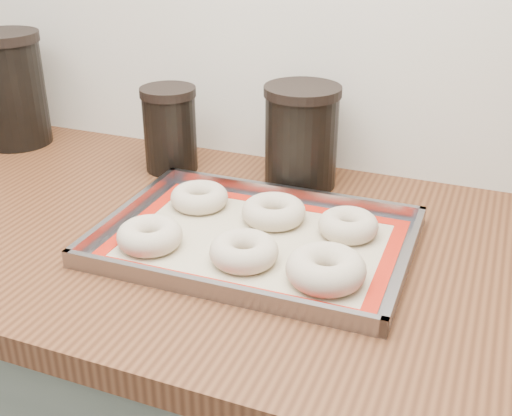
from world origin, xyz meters
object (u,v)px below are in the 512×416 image
at_px(baking_tray, 256,239).
at_px(bagel_front_right, 326,269).
at_px(canister_right, 301,136).
at_px(bagel_back_left, 199,197).
at_px(bagel_front_mid, 244,251).
at_px(bagel_back_right, 348,225).
at_px(bagel_back_mid, 274,211).
at_px(bagel_front_left, 150,236).
at_px(canister_left, 11,89).
at_px(canister_mid, 170,129).

xyz_separation_m(baking_tray, bagel_front_right, (0.13, -0.07, 0.02)).
distance_m(baking_tray, bagel_front_right, 0.15).
bearing_deg(canister_right, baking_tray, -87.80).
bearing_deg(canister_right, bagel_back_left, -127.08).
height_order(bagel_front_mid, bagel_back_left, bagel_front_mid).
bearing_deg(bagel_back_right, bagel_back_mid, 178.93).
bearing_deg(bagel_back_right, baking_tray, -151.26).
distance_m(bagel_front_mid, bagel_back_mid, 0.14).
height_order(bagel_front_mid, bagel_back_mid, same).
bearing_deg(bagel_front_left, bagel_back_right, 28.46).
distance_m(bagel_front_left, bagel_front_mid, 0.15).
xyz_separation_m(bagel_front_right, bagel_back_mid, (-0.13, 0.14, -0.00)).
relative_size(bagel_back_mid, canister_left, 0.44).
bearing_deg(bagel_back_left, bagel_front_left, -92.65).
xyz_separation_m(bagel_back_left, canister_right, (0.12, 0.16, 0.07)).
height_order(bagel_front_left, bagel_back_right, bagel_front_left).
bearing_deg(bagel_front_left, canister_right, 67.45).
bearing_deg(bagel_front_right, bagel_front_mid, 176.51).
distance_m(baking_tray, canister_left, 0.68).
bearing_deg(bagel_front_mid, canister_mid, 133.75).
xyz_separation_m(bagel_front_left, bagel_front_right, (0.27, 0.00, 0.00)).
height_order(bagel_back_right, canister_left, canister_left).
height_order(bagel_front_right, bagel_back_left, bagel_front_right).
relative_size(bagel_back_right, canister_left, 0.40).
bearing_deg(canister_left, bagel_back_left, -16.33).
bearing_deg(bagel_front_left, bagel_front_right, 0.56).
xyz_separation_m(bagel_back_right, canister_left, (-0.76, 0.16, 0.09)).
xyz_separation_m(baking_tray, canister_left, (-0.64, 0.22, 0.11)).
height_order(bagel_back_left, bagel_back_mid, bagel_back_mid).
bearing_deg(canister_mid, bagel_back_mid, -28.87).
bearing_deg(canister_mid, canister_right, 5.36).
distance_m(bagel_front_right, bagel_back_right, 0.14).
xyz_separation_m(canister_left, canister_right, (0.63, 0.02, -0.03)).
relative_size(bagel_front_right, bagel_back_mid, 1.06).
distance_m(bagel_back_mid, canister_mid, 0.31).
distance_m(bagel_back_right, canister_right, 0.23).
distance_m(bagel_front_left, bagel_back_right, 0.30).
bearing_deg(canister_right, bagel_front_left, -112.55).
xyz_separation_m(bagel_front_right, canister_left, (-0.77, 0.30, 0.09)).
bearing_deg(bagel_front_left, bagel_front_mid, 3.92).
xyz_separation_m(bagel_back_left, bagel_back_mid, (0.14, -0.01, 0.00)).
relative_size(bagel_front_left, canister_left, 0.42).
distance_m(baking_tray, bagel_back_mid, 0.07).
bearing_deg(bagel_back_right, bagel_back_left, 178.30).
height_order(bagel_front_left, canister_left, canister_left).
bearing_deg(bagel_back_mid, baking_tray, -91.80).
xyz_separation_m(bagel_front_mid, bagel_back_right, (0.12, 0.13, -0.00)).
xyz_separation_m(bagel_front_mid, canister_left, (-0.64, 0.29, 0.09)).
bearing_deg(canister_mid, baking_tray, -39.58).
bearing_deg(baking_tray, bagel_back_left, 150.20).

